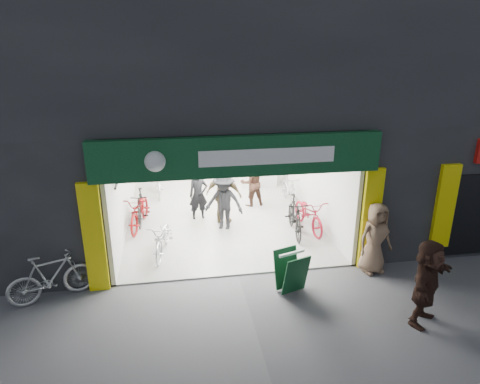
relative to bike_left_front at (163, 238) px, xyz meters
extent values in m
plane|color=#56565B|center=(1.80, -1.46, -0.47)|extent=(60.00, 60.00, 0.00)
cube|color=#232326|center=(2.80, 3.54, 5.28)|extent=(16.00, 10.00, 4.50)
cube|color=#232326|center=(-3.70, 3.54, 1.28)|extent=(5.00, 10.00, 3.50)
cube|color=#232326|center=(7.80, 3.54, 1.28)|extent=(6.00, 10.00, 3.50)
cube|color=#9E9E99|center=(1.80, 2.54, -0.45)|extent=(6.00, 8.00, 0.04)
cube|color=silver|center=(1.80, 6.64, 1.13)|extent=(6.00, 0.20, 3.20)
cube|color=silver|center=(-1.15, 2.54, 1.13)|extent=(0.10, 8.00, 3.20)
cube|color=silver|center=(4.75, 2.54, 1.13)|extent=(0.10, 8.00, 3.20)
cube|color=white|center=(1.80, 2.54, 2.78)|extent=(6.00, 8.00, 0.10)
cube|color=black|center=(1.80, -1.36, 2.88)|extent=(6.00, 0.30, 0.30)
cube|color=#0B331B|center=(1.80, -1.58, 2.58)|extent=(6.40, 0.25, 0.90)
cube|color=white|center=(2.40, -1.72, 2.58)|extent=(3.00, 0.02, 0.35)
cube|color=yellow|center=(-1.45, -1.52, 0.83)|extent=(0.45, 0.12, 2.60)
cube|color=yellow|center=(5.05, -1.52, 0.83)|extent=(0.45, 0.12, 2.60)
cube|color=yellow|center=(7.00, -1.52, 1.03)|extent=(0.50, 0.12, 2.20)
cylinder|color=black|center=(-1.02, 1.94, 1.63)|extent=(0.06, 5.00, 0.06)
cube|color=silver|center=(3.60, 5.04, 0.03)|extent=(1.40, 0.60, 1.00)
cube|color=white|center=(1.80, -0.26, 2.71)|extent=(1.30, 0.35, 0.04)
cube|color=white|center=(1.80, 1.54, 2.71)|extent=(1.30, 0.35, 0.04)
cube|color=white|center=(1.80, 3.34, 2.71)|extent=(1.30, 0.35, 0.04)
cube|color=white|center=(1.80, 5.14, 2.71)|extent=(1.30, 0.35, 0.04)
imported|color=silver|center=(0.00, 0.00, 0.00)|extent=(0.92, 1.88, 0.95)
imported|color=black|center=(-0.70, 2.25, 0.04)|extent=(0.51, 1.71, 1.02)
imported|color=maroon|center=(-0.70, 1.87, 0.06)|extent=(1.05, 2.14, 1.08)
imported|color=silver|center=(-0.21, 4.57, 0.08)|extent=(0.66, 1.89, 1.12)
imported|color=black|center=(3.79, 0.59, 0.10)|extent=(0.72, 1.95, 1.14)
imported|color=maroon|center=(4.30, 0.86, 0.04)|extent=(0.88, 2.02, 1.03)
imported|color=#A8A7AC|center=(4.30, 3.05, 0.05)|extent=(0.54, 1.76, 1.05)
imported|color=#ADAEB2|center=(-2.39, -1.76, 0.09)|extent=(1.92, 1.17, 1.12)
imported|color=black|center=(1.10, 2.16, 0.35)|extent=(0.67, 0.50, 1.65)
imported|color=#3B241A|center=(2.98, 3.02, 0.37)|extent=(0.92, 0.78, 1.70)
imported|color=black|center=(1.80, 1.27, 0.41)|extent=(1.30, 1.02, 1.77)
imported|color=olive|center=(1.85, 1.69, 0.48)|extent=(1.21, 0.91, 1.92)
imported|color=#7F6149|center=(5.10, -1.76, 0.42)|extent=(0.97, 0.73, 1.80)
imported|color=#311D16|center=(5.19, -3.81, 0.44)|extent=(1.62, 1.52, 1.82)
cube|color=#0F3F1F|center=(2.93, -2.47, 0.03)|extent=(0.65, 0.41, 0.93)
cube|color=#0F3F1F|center=(2.80, -2.09, 0.03)|extent=(0.65, 0.41, 0.93)
cube|color=white|center=(2.87, -2.28, 0.48)|extent=(0.63, 0.25, 0.06)
camera|label=1|loc=(0.36, -10.44, 5.00)|focal=32.00mm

